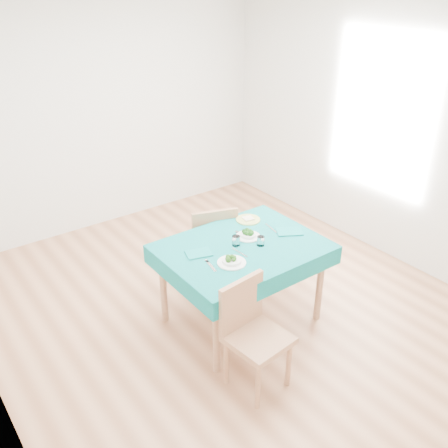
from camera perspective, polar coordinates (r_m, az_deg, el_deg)
room_shell at (r=4.09m, az=0.00°, el=6.20°), size 4.02×4.52×2.73m
table at (r=4.35m, az=2.04°, el=-6.83°), size 1.32×1.00×0.76m
chair_near at (r=3.66m, az=4.00°, el=-12.01°), size 0.45×0.49×1.02m
chair_far at (r=4.84m, az=-1.69°, el=-0.75°), size 0.57×0.59×1.09m
bowl_near at (r=3.90m, az=0.88°, el=-4.09°), size 0.23×0.23×0.07m
bowl_far at (r=4.27m, az=2.77°, el=-1.12°), size 0.21×0.21×0.06m
fork_near at (r=3.88m, az=-1.49°, el=-4.83°), size 0.06×0.18×0.00m
knife_near at (r=4.05m, az=1.81°, el=-3.27°), size 0.03×0.19×0.00m
fork_far at (r=4.29m, az=2.38°, el=-1.38°), size 0.04×0.20×0.00m
knife_far at (r=4.44m, az=5.42°, el=-0.49°), size 0.05×0.20×0.00m
napkin_near at (r=4.04m, az=-2.90°, el=-3.38°), size 0.24×0.20×0.01m
napkin_far at (r=4.39m, az=7.47°, el=-0.86°), size 0.27×0.25×0.01m
tumbler_center at (r=4.14m, az=1.38°, el=-1.93°), size 0.07×0.07×0.09m
tumbler_side at (r=4.15m, az=4.22°, el=-1.94°), size 0.06×0.06×0.08m
side_plate at (r=4.56m, az=2.77°, el=0.50°), size 0.22×0.22×0.01m
bread_slice at (r=4.56m, az=2.78°, el=0.64°), size 0.10×0.10×0.01m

